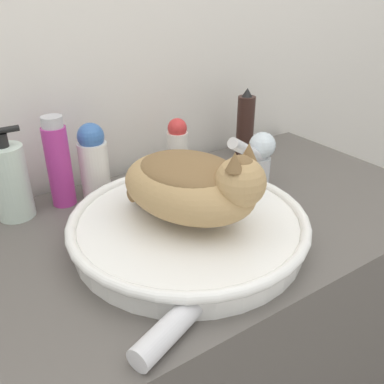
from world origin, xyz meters
The scene contains 10 objects.
wall_back centered at (0.00, 0.62, 1.20)m, with size 8.00×0.05×2.40m.
sink_basin centered at (0.03, 0.23, 0.92)m, with size 0.44×0.44×0.05m.
cat centered at (0.04, 0.22, 1.01)m, with size 0.28×0.30×0.15m.
faucet centered at (0.27, 0.31, 0.97)m, with size 0.16×0.08×0.16m.
deodorant_stick centered at (0.17, 0.50, 0.96)m, with size 0.05×0.05×0.14m.
shampoo_bottle_tall centered at (-0.11, 0.50, 0.98)m, with size 0.05×0.05×0.19m.
soap_pump_bottle centered at (-0.21, 0.50, 0.97)m, with size 0.07×0.07×0.19m.
lotion_bottle_white centered at (-0.04, 0.50, 0.97)m, with size 0.06×0.06×0.17m.
hairspray_can_black centered at (0.39, 0.50, 0.98)m, with size 0.05×0.05×0.18m.
cream_tube centered at (-0.10, 0.05, 0.91)m, with size 0.16×0.09×0.04m.
Camera 1 is at (-0.31, -0.30, 1.32)m, focal length 38.00 mm.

